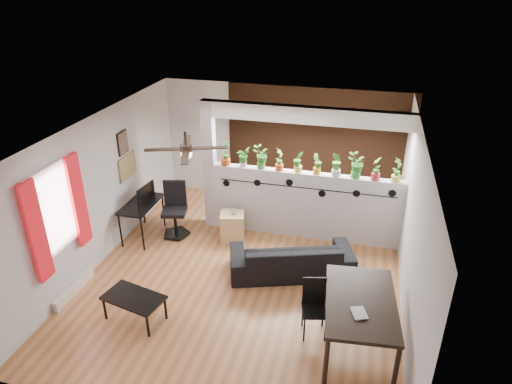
% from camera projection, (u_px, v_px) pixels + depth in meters
% --- Properties ---
extents(room_shell, '(6.30, 7.10, 2.90)m').
position_uv_depth(room_shell, '(244.00, 207.00, 7.34)').
color(room_shell, '#965A31').
rests_on(room_shell, ground).
extents(partition_wall, '(3.60, 0.18, 1.35)m').
position_uv_depth(partition_wall, '(305.00, 205.00, 8.75)').
color(partition_wall, '#BCBCC1').
rests_on(partition_wall, ground).
extents(ceiling_header, '(3.60, 0.18, 0.30)m').
position_uv_depth(ceiling_header, '(310.00, 115.00, 7.96)').
color(ceiling_header, white).
rests_on(ceiling_header, room_shell).
extents(pier_column, '(0.22, 0.20, 2.60)m').
position_uv_depth(pier_column, '(210.00, 165.00, 8.89)').
color(pier_column, '#BCBCC1').
rests_on(pier_column, ground).
extents(brick_panel, '(3.90, 0.05, 2.60)m').
position_uv_depth(brick_panel, '(317.00, 148.00, 9.75)').
color(brick_panel, brown).
rests_on(brick_panel, ground).
extents(vine_decal, '(3.31, 0.01, 0.30)m').
position_uv_depth(vine_decal, '(306.00, 188.00, 8.48)').
color(vine_decal, black).
rests_on(vine_decal, partition_wall).
extents(window_assembly, '(0.09, 1.30, 1.55)m').
position_uv_depth(window_assembly, '(56.00, 212.00, 6.77)').
color(window_assembly, white).
rests_on(window_assembly, room_shell).
extents(baseboard_heater, '(0.08, 1.00, 0.18)m').
position_uv_depth(baseboard_heater, '(74.00, 289.00, 7.39)').
color(baseboard_heater, silver).
rests_on(baseboard_heater, ground).
extents(corkboard, '(0.03, 0.60, 0.45)m').
position_uv_depth(corkboard, '(128.00, 167.00, 8.71)').
color(corkboard, olive).
rests_on(corkboard, room_shell).
extents(framed_art, '(0.03, 0.34, 0.44)m').
position_uv_depth(framed_art, '(123.00, 143.00, 8.45)').
color(framed_art, '#8C7259').
rests_on(framed_art, room_shell).
extents(ceiling_fan, '(1.19, 1.19, 0.43)m').
position_uv_depth(ceiling_fan, '(186.00, 150.00, 6.81)').
color(ceiling_fan, black).
rests_on(ceiling_fan, room_shell).
extents(potted_plant_0, '(0.33, 0.32, 0.49)m').
position_uv_depth(potted_plant_0, '(225.00, 152.00, 8.68)').
color(potted_plant_0, '#C84517').
rests_on(potted_plant_0, partition_wall).
extents(potted_plant_1, '(0.19, 0.21, 0.38)m').
position_uv_depth(potted_plant_1, '(243.00, 157.00, 8.63)').
color(potted_plant_1, silver).
rests_on(potted_plant_1, partition_wall).
extents(potted_plant_2, '(0.28, 0.26, 0.44)m').
position_uv_depth(potted_plant_2, '(261.00, 157.00, 8.54)').
color(potted_plant_2, '#438E33').
rests_on(potted_plant_2, partition_wall).
extents(potted_plant_3, '(0.20, 0.24, 0.43)m').
position_uv_depth(potted_plant_3, '(280.00, 159.00, 8.46)').
color(potted_plant_3, '#C4441F').
rests_on(potted_plant_3, partition_wall).
extents(potted_plant_4, '(0.26, 0.24, 0.41)m').
position_uv_depth(potted_plant_4, '(298.00, 161.00, 8.39)').
color(potted_plant_4, '#E6CE51').
rests_on(potted_plant_4, partition_wall).
extents(potted_plant_5, '(0.25, 0.23, 0.39)m').
position_uv_depth(potted_plant_5, '(317.00, 163.00, 8.32)').
color(potted_plant_5, orange).
rests_on(potted_plant_5, partition_wall).
extents(potted_plant_6, '(0.26, 0.29, 0.45)m').
position_uv_depth(potted_plant_6, '(337.00, 164.00, 8.23)').
color(potted_plant_6, silver).
rests_on(potted_plant_6, partition_wall).
extents(potted_plant_7, '(0.28, 0.25, 0.46)m').
position_uv_depth(potted_plant_7, '(357.00, 165.00, 8.15)').
color(potted_plant_7, green).
rests_on(potted_plant_7, partition_wall).
extents(potted_plant_8, '(0.20, 0.24, 0.43)m').
position_uv_depth(potted_plant_8, '(377.00, 168.00, 8.07)').
color(potted_plant_8, red).
rests_on(potted_plant_8, partition_wall).
extents(potted_plant_9, '(0.28, 0.30, 0.45)m').
position_uv_depth(potted_plant_9, '(397.00, 169.00, 7.99)').
color(potted_plant_9, '#C6C846').
rests_on(potted_plant_9, partition_wall).
extents(sofa, '(2.14, 1.38, 0.58)m').
position_uv_depth(sofa, '(291.00, 257.00, 7.83)').
color(sofa, black).
rests_on(sofa, ground).
extents(cube_shelf, '(0.53, 0.50, 0.55)m').
position_uv_depth(cube_shelf, '(232.00, 226.00, 8.81)').
color(cube_shelf, tan).
rests_on(cube_shelf, ground).
extents(cup, '(0.15, 0.15, 0.09)m').
position_uv_depth(cup, '(235.00, 212.00, 8.66)').
color(cup, gray).
rests_on(cup, cube_shelf).
extents(computer_desk, '(0.53, 1.01, 0.73)m').
position_uv_depth(computer_desk, '(141.00, 206.00, 8.73)').
color(computer_desk, black).
rests_on(computer_desk, ground).
extents(monitor, '(0.31, 0.09, 0.18)m').
position_uv_depth(monitor, '(144.00, 196.00, 8.79)').
color(monitor, black).
rests_on(monitor, computer_desk).
extents(office_chair, '(0.56, 0.56, 1.08)m').
position_uv_depth(office_chair, '(175.00, 213.00, 8.89)').
color(office_chair, black).
rests_on(office_chair, ground).
extents(dining_table, '(1.05, 1.59, 0.83)m').
position_uv_depth(dining_table, '(361.00, 306.00, 6.04)').
color(dining_table, black).
rests_on(dining_table, ground).
extents(book, '(0.25, 0.28, 0.02)m').
position_uv_depth(book, '(352.00, 314.00, 5.76)').
color(book, gray).
rests_on(book, dining_table).
extents(folding_chair, '(0.43, 0.43, 0.87)m').
position_uv_depth(folding_chair, '(314.00, 301.00, 6.46)').
color(folding_chair, black).
rests_on(folding_chair, ground).
extents(coffee_table, '(0.98, 0.68, 0.41)m').
position_uv_depth(coffee_table, '(134.00, 299.00, 6.73)').
color(coffee_table, black).
rests_on(coffee_table, ground).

